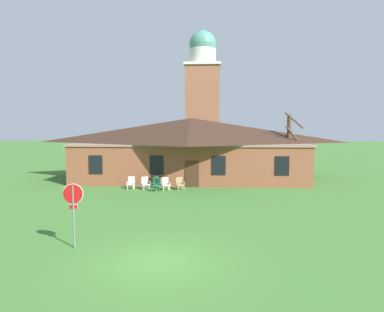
% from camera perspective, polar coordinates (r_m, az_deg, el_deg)
% --- Properties ---
extents(ground_plane, '(200.00, 200.00, 0.00)m').
position_cam_1_polar(ground_plane, '(12.58, -5.60, -17.52)').
color(ground_plane, '#3D702D').
extents(brick_building, '(20.63, 10.40, 5.62)m').
position_cam_1_polar(brick_building, '(31.54, -0.16, 1.47)').
color(brick_building, brown).
rests_on(brick_building, ground).
extents(dome_tower, '(5.18, 5.18, 19.46)m').
position_cam_1_polar(dome_tower, '(49.59, 1.81, 9.75)').
color(dome_tower, '#93563D').
rests_on(dome_tower, ground).
extents(stop_sign, '(0.80, 0.10, 2.58)m').
position_cam_1_polar(stop_sign, '(14.13, -19.56, -7.48)').
color(stop_sign, slate).
rests_on(stop_sign, ground).
extents(lawn_chair_by_porch, '(0.68, 0.71, 0.96)m').
position_cam_1_polar(lawn_chair_by_porch, '(26.49, -10.31, -4.44)').
color(lawn_chair_by_porch, white).
rests_on(lawn_chair_by_porch, ground).
extents(lawn_chair_near_door, '(0.82, 0.85, 0.96)m').
position_cam_1_polar(lawn_chair_near_door, '(26.16, -7.95, -4.53)').
color(lawn_chair_near_door, white).
rests_on(lawn_chair_near_door, ground).
extents(lawn_chair_left_end, '(0.83, 0.86, 0.96)m').
position_cam_1_polar(lawn_chair_left_end, '(25.33, -6.09, -4.82)').
color(lawn_chair_left_end, '#28704C').
rests_on(lawn_chair_left_end, ground).
extents(lawn_chair_middle, '(0.77, 0.82, 0.96)m').
position_cam_1_polar(lawn_chair_middle, '(25.66, -4.52, -4.68)').
color(lawn_chair_middle, silver).
rests_on(lawn_chair_middle, ground).
extents(lawn_chair_right_end, '(0.78, 0.83, 0.96)m').
position_cam_1_polar(lawn_chair_right_end, '(25.76, -2.09, -4.63)').
color(lawn_chair_right_end, tan).
rests_on(lawn_chair_right_end, ground).
extents(bare_tree_beside_building, '(1.77, 1.65, 6.05)m').
position_cam_1_polar(bare_tree_beside_building, '(30.82, 16.20, 1.81)').
color(bare_tree_beside_building, brown).
rests_on(bare_tree_beside_building, ground).
extents(trash_bin, '(0.56, 0.56, 0.98)m').
position_cam_1_polar(trash_bin, '(26.84, -6.28, -4.28)').
color(trash_bin, '#335638').
rests_on(trash_bin, ground).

